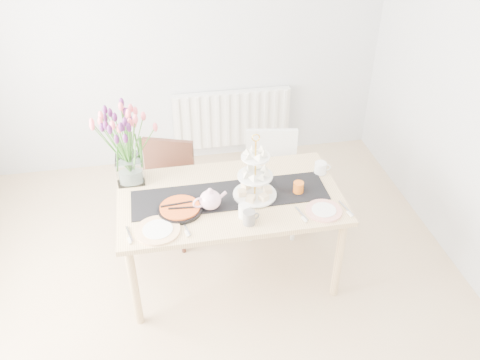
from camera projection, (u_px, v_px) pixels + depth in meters
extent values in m
plane|color=tan|center=(215.00, 323.00, 3.65)|extent=(4.50, 4.50, 0.00)
plane|color=silver|center=(177.00, 39.00, 4.70)|extent=(4.00, 0.00, 4.00)
cube|color=white|center=(232.00, 118.00, 5.22)|extent=(1.20, 0.08, 0.60)
cube|color=tan|center=(230.00, 198.00, 3.65)|extent=(1.60, 0.90, 0.04)
cylinder|color=tan|center=(134.00, 287.00, 3.45)|extent=(0.06, 0.06, 0.71)
cylinder|color=tan|center=(339.00, 259.00, 3.67)|extent=(0.06, 0.06, 0.71)
cylinder|color=tan|center=(133.00, 217.00, 4.06)|extent=(0.06, 0.06, 0.71)
cylinder|color=tan|center=(308.00, 197.00, 4.28)|extent=(0.06, 0.06, 0.71)
cube|color=#3B1C15|center=(165.00, 196.00, 4.17)|extent=(0.54, 0.54, 0.04)
cube|color=#3B1C15|center=(169.00, 161.00, 4.20)|extent=(0.41, 0.18, 0.40)
cylinder|color=#3B1C15|center=(140.00, 228.00, 4.18)|extent=(0.04, 0.04, 0.41)
cylinder|color=#3B1C15|center=(182.00, 233.00, 4.13)|extent=(0.04, 0.04, 0.41)
cylinder|color=#3B1C15|center=(153.00, 202.00, 4.47)|extent=(0.04, 0.04, 0.41)
cylinder|color=#3B1C15|center=(193.00, 206.00, 4.42)|extent=(0.04, 0.04, 0.41)
cube|color=silver|center=(272.00, 186.00, 4.27)|extent=(0.50, 0.50, 0.04)
cube|color=silver|center=(271.00, 151.00, 4.30)|extent=(0.43, 0.11, 0.41)
cylinder|color=silver|center=(251.00, 221.00, 4.25)|extent=(0.04, 0.04, 0.42)
cylinder|color=silver|center=(294.00, 221.00, 4.25)|extent=(0.04, 0.04, 0.42)
cylinder|color=silver|center=(249.00, 195.00, 4.55)|extent=(0.04, 0.04, 0.42)
cylinder|color=silver|center=(290.00, 195.00, 4.55)|extent=(0.04, 0.04, 0.42)
cube|color=black|center=(230.00, 195.00, 3.64)|extent=(1.40, 0.35, 0.01)
cube|color=silver|center=(130.00, 169.00, 3.75)|extent=(0.20, 0.20, 0.20)
cylinder|color=gold|center=(255.00, 169.00, 3.51)|extent=(0.01, 0.01, 0.46)
cylinder|color=white|center=(255.00, 194.00, 3.63)|extent=(0.31, 0.31, 0.01)
cylinder|color=white|center=(255.00, 176.00, 3.54)|extent=(0.25, 0.25, 0.01)
cylinder|color=white|center=(256.00, 157.00, 3.45)|extent=(0.20, 0.20, 0.01)
cylinder|color=white|center=(320.00, 168.00, 3.85)|extent=(0.11, 0.11, 0.09)
cylinder|color=black|center=(180.00, 209.00, 3.49)|extent=(0.31, 0.31, 0.03)
cylinder|color=#D7501E|center=(180.00, 207.00, 3.48)|extent=(0.28, 0.28, 0.01)
cylinder|color=slate|center=(249.00, 218.00, 3.36)|extent=(0.10, 0.10, 0.10)
cylinder|color=white|center=(244.00, 211.00, 3.42)|extent=(0.10, 0.10, 0.10)
cylinder|color=orange|center=(298.00, 188.00, 3.65)|extent=(0.10, 0.10, 0.09)
cylinder|color=silver|center=(158.00, 230.00, 3.32)|extent=(0.36, 0.36, 0.02)
cylinder|color=white|center=(324.00, 211.00, 3.49)|extent=(0.31, 0.31, 0.01)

